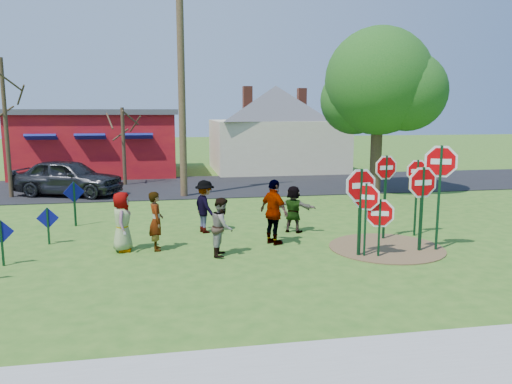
# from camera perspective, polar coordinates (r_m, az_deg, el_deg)

# --- Properties ---
(ground) EXTENTS (120.00, 120.00, 0.00)m
(ground) POSITION_cam_1_polar(r_m,az_deg,el_deg) (14.32, -3.77, -6.22)
(ground) COLOR #32631C
(ground) RESTS_ON ground
(sidewalk) EXTENTS (22.00, 1.80, 0.08)m
(sidewalk) POSITION_cam_1_polar(r_m,az_deg,el_deg) (7.69, 2.76, -20.21)
(sidewalk) COLOR #9E9E99
(sidewalk) RESTS_ON ground
(road) EXTENTS (120.00, 7.50, 0.04)m
(road) POSITION_cam_1_polar(r_m,az_deg,el_deg) (25.55, -6.72, 0.66)
(road) COLOR black
(road) RESTS_ON ground
(dirt_patch) EXTENTS (3.20, 3.20, 0.03)m
(dirt_patch) POSITION_cam_1_polar(r_m,az_deg,el_deg) (14.58, 14.66, -6.17)
(dirt_patch) COLOR brown
(dirt_patch) RESTS_ON ground
(red_building) EXTENTS (9.40, 7.69, 3.90)m
(red_building) POSITION_cam_1_polar(r_m,az_deg,el_deg) (32.01, -17.45, 5.54)
(red_building) COLOR maroon
(red_building) RESTS_ON ground
(cream_house) EXTENTS (9.40, 9.40, 6.50)m
(cream_house) POSITION_cam_1_polar(r_m,az_deg,el_deg) (32.50, 2.25, 7.70)
(cream_house) COLOR beige
(cream_house) RESTS_ON ground
(stop_sign_a) EXTENTS (0.85, 0.52, 2.09)m
(stop_sign_a) POSITION_cam_1_polar(r_m,az_deg,el_deg) (13.31, 12.45, -1.28)
(stop_sign_a) COLOR #0E351B
(stop_sign_a) RESTS_ON ground
(stop_sign_b) EXTENTS (0.98, 0.17, 2.66)m
(stop_sign_b) POSITION_cam_1_polar(r_m,az_deg,el_deg) (15.19, 14.60, 1.83)
(stop_sign_b) COLOR #0E351B
(stop_sign_b) RESTS_ON ground
(stop_sign_c) EXTENTS (1.10, 0.50, 3.07)m
(stop_sign_c) POSITION_cam_1_polar(r_m,az_deg,el_deg) (14.36, 20.31, 2.02)
(stop_sign_c) COLOR #0E351B
(stop_sign_c) RESTS_ON ground
(stop_sign_d) EXTENTS (0.92, 0.12, 2.48)m
(stop_sign_d) POSITION_cam_1_polar(r_m,az_deg,el_deg) (15.94, 17.93, 1.53)
(stop_sign_d) COLOR #0E351B
(stop_sign_d) RESTS_ON ground
(stop_sign_e) EXTENTS (0.98, 0.33, 1.69)m
(stop_sign_e) POSITION_cam_1_polar(r_m,az_deg,el_deg) (13.43, 13.96, -2.75)
(stop_sign_e) COLOR #0E351B
(stop_sign_e) RESTS_ON ground
(stop_sign_f) EXTENTS (1.15, 0.13, 2.49)m
(stop_sign_f) POSITION_cam_1_polar(r_m,az_deg,el_deg) (14.17, 18.48, 0.38)
(stop_sign_f) COLOR #0E351B
(stop_sign_f) RESTS_ON ground
(stop_sign_g) EXTENTS (1.19, 0.19, 2.50)m
(stop_sign_g) POSITION_cam_1_polar(r_m,az_deg,el_deg) (13.28, 11.86, -0.10)
(stop_sign_g) COLOR #0E351B
(stop_sign_g) RESTS_ON ground
(blue_diamond_b) EXTENTS (0.61, 0.06, 1.18)m
(blue_diamond_b) POSITION_cam_1_polar(r_m,az_deg,el_deg) (13.88, -27.08, -4.66)
(blue_diamond_b) COLOR #0E351B
(blue_diamond_b) RESTS_ON ground
(blue_diamond_c) EXTENTS (0.62, 0.06, 1.09)m
(blue_diamond_c) POSITION_cam_1_polar(r_m,az_deg,el_deg) (15.55, -22.69, -3.18)
(blue_diamond_c) COLOR #0E351B
(blue_diamond_c) RESTS_ON ground
(blue_diamond_d) EXTENTS (0.63, 0.36, 1.51)m
(blue_diamond_d) POSITION_cam_1_polar(r_m,az_deg,el_deg) (17.63, -20.06, -0.71)
(blue_diamond_d) COLOR #0E351B
(blue_diamond_d) RESTS_ON ground
(person_a) EXTENTS (0.53, 0.81, 1.65)m
(person_a) POSITION_cam_1_polar(r_m,az_deg,el_deg) (14.12, -15.06, -3.31)
(person_a) COLOR #45589A
(person_a) RESTS_ON ground
(person_b) EXTENTS (0.45, 0.64, 1.64)m
(person_b) POSITION_cam_1_polar(r_m,az_deg,el_deg) (14.02, -11.35, -3.27)
(person_b) COLOR #2B755E
(person_b) RESTS_ON ground
(person_c) EXTENTS (0.74, 0.87, 1.56)m
(person_c) POSITION_cam_1_polar(r_m,az_deg,el_deg) (13.29, -3.89, -3.97)
(person_c) COLOR brown
(person_c) RESTS_ON ground
(person_d) EXTENTS (0.96, 1.23, 1.67)m
(person_d) POSITION_cam_1_polar(r_m,az_deg,el_deg) (15.81, -5.85, -1.66)
(person_d) COLOR #313136
(person_d) RESTS_ON ground
(person_e) EXTENTS (0.94, 1.19, 1.89)m
(person_e) POSITION_cam_1_polar(r_m,az_deg,el_deg) (14.31, 2.07, -2.32)
(person_e) COLOR #482F59
(person_e) RESTS_ON ground
(person_f) EXTENTS (1.41, 1.11, 1.50)m
(person_f) POSITION_cam_1_polar(r_m,az_deg,el_deg) (15.81, 4.30, -1.96)
(person_f) COLOR #235835
(person_f) RESTS_ON ground
(suv) EXTENTS (5.19, 3.52, 1.64)m
(suv) POSITION_cam_1_polar(r_m,az_deg,el_deg) (23.97, -20.67, 1.59)
(suv) COLOR #2E2E34
(suv) RESTS_ON road
(utility_pole) EXTENTS (2.42, 0.80, 10.13)m
(utility_pole) POSITION_cam_1_polar(r_m,az_deg,el_deg) (22.40, -8.53, 13.04)
(utility_pole) COLOR #4C3823
(utility_pole) RESTS_ON ground
(leafy_tree) EXTENTS (5.33, 4.86, 7.57)m
(leafy_tree) POSITION_cam_1_polar(r_m,az_deg,el_deg) (23.82, 14.10, 11.55)
(leafy_tree) COLOR #382819
(leafy_tree) RESTS_ON ground
(bare_tree_west) EXTENTS (1.80, 1.80, 6.06)m
(bare_tree_west) POSITION_cam_1_polar(r_m,az_deg,el_deg) (24.33, -26.80, 8.53)
(bare_tree_west) COLOR #382819
(bare_tree_west) RESTS_ON ground
(bare_tree_east) EXTENTS (1.80, 1.80, 3.99)m
(bare_tree_east) POSITION_cam_1_polar(r_m,az_deg,el_deg) (26.46, -14.94, 6.28)
(bare_tree_east) COLOR #382819
(bare_tree_east) RESTS_ON ground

